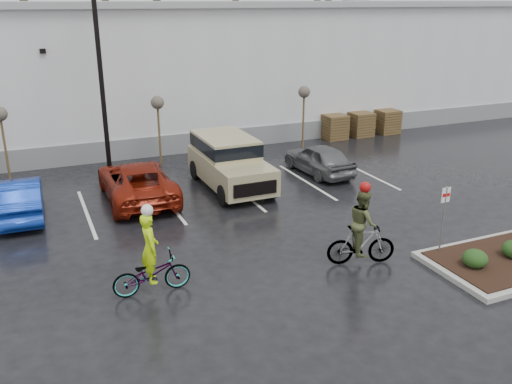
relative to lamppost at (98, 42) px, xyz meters
name	(u,v)px	position (x,y,z in m)	size (l,w,h in m)	color
ground	(333,283)	(4.00, -12.00, -5.69)	(120.00, 120.00, 0.00)	black
warehouse	(145,64)	(4.00, 9.99, -2.04)	(60.50, 15.50, 7.20)	silver
wooded_ridge	(93,46)	(4.00, 33.00, -2.69)	(80.00, 25.00, 6.00)	#20411B
lamppost	(98,42)	(0.00, 0.00, 0.00)	(0.50, 1.00, 9.22)	black
sapling_west	(0,118)	(-4.00, 1.00, -2.96)	(0.60, 0.60, 3.20)	#4D3A1F
sapling_mid	(158,106)	(2.50, 1.00, -2.96)	(0.60, 0.60, 3.20)	#4D3A1F
sapling_east	(304,95)	(10.00, 1.00, -2.96)	(0.60, 0.60, 3.20)	#4D3A1F
pallet_stack_a	(334,127)	(12.50, 2.00, -5.01)	(1.20, 1.20, 1.35)	#4D3A1F
pallet_stack_b	(360,124)	(14.20, 2.00, -5.01)	(1.20, 1.20, 1.35)	#4D3A1F
pallet_stack_c	(387,121)	(16.00, 2.00, -5.01)	(1.20, 1.20, 1.35)	#4D3A1F
shrub_a	(475,259)	(8.00, -13.00, -5.27)	(0.70, 0.70, 0.52)	black
fire_lane_sign	(444,212)	(7.80, -11.80, -4.28)	(0.30, 0.05, 2.20)	gray
car_blue	(20,198)	(-3.64, -3.38, -4.98)	(1.49, 4.27, 1.41)	navy
car_red	(137,181)	(0.52, -3.29, -4.95)	(2.44, 5.29, 1.47)	maroon
suv_tan	(231,164)	(4.30, -3.45, -4.66)	(2.20, 5.10, 2.06)	tan
car_grey	(319,159)	(8.57, -3.18, -5.01)	(1.59, 3.96, 1.35)	slate
cyclist_hivis	(151,266)	(-0.60, -10.50, -4.93)	(2.06, 0.76, 2.47)	#3F3F44
cyclist_olive	(362,235)	(5.35, -11.27, -4.78)	(2.01, 1.10, 2.51)	#3F3F44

